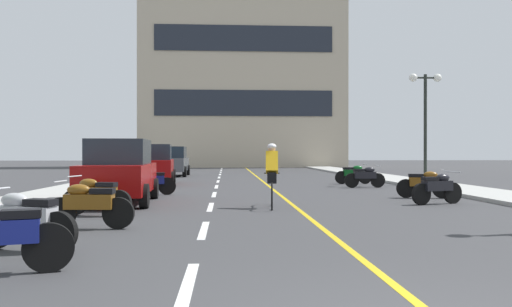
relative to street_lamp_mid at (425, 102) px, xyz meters
The scene contains 30 objects.
ground_plane 8.50m from the street_lamp_mid, 160.77° to the left, with size 140.00×140.00×0.00m, color #38383A.
curb_left 15.88m from the street_lamp_mid, 159.06° to the left, with size 2.40×72.00×0.12m, color #A8A8A3.
curb_right 6.61m from the street_lamp_mid, 90.38° to the left, with size 2.40×72.00×0.12m, color #A8A8A3.
lane_dash_0 19.24m from the street_lamp_mid, 119.28° to the right, with size 0.14×2.20×0.01m, color silver.
lane_dash_1 15.95m from the street_lamp_mid, 126.51° to the right, with size 0.14×2.20×0.01m, color silver.
lane_dash_2 13.06m from the street_lamp_mid, 137.46° to the right, with size 0.14×2.20×0.01m, color silver.
lane_dash_3 10.90m from the street_lamp_mid, 154.15° to the right, with size 0.14×2.20×0.01m, color silver.
lane_dash_4 9.95m from the street_lamp_mid, behind, with size 0.14×2.20×0.01m, color silver.
lane_dash_5 10.55m from the street_lamp_mid, 159.12° to the left, with size 0.14×2.20×0.01m, color silver.
lane_dash_6 12.47m from the street_lamp_mid, 140.83° to the left, with size 0.14×2.20×0.01m, color silver.
lane_dash_7 15.22m from the street_lamp_mid, 128.71° to the left, with size 0.14×2.20×0.01m, color silver.
lane_dash_8 18.43m from the street_lamp_mid, 120.75° to the left, with size 0.14×2.20×0.01m, color silver.
lane_dash_9 21.91m from the street_lamp_mid, 115.32° to the left, with size 0.14×2.20×0.01m, color silver.
lane_dash_10 25.54m from the street_lamp_mid, 111.44° to the left, with size 0.14×2.20×0.01m, color silver.
lane_dash_11 29.26m from the street_lamp_mid, 108.55° to the left, with size 0.14×2.20×0.01m, color silver.
centre_line_yellow 9.64m from the street_lamp_mid, 141.67° to the left, with size 0.12×66.00×0.01m, color gold.
office_building 31.48m from the street_lamp_mid, 103.42° to the left, with size 20.31×6.92×20.68m.
street_lamp_mid is the anchor object (origin of this frame).
parked_car_near 14.23m from the street_lamp_mid, 148.15° to the right, with size 2.08×4.28×1.82m.
parked_car_mid 12.52m from the street_lamp_mid, behind, with size 2.17×4.32×1.82m.
parked_car_far 15.70m from the street_lamp_mid, 141.80° to the left, with size 1.93×4.21×1.82m.
motorcycle_1 18.83m from the street_lamp_mid, 129.37° to the right, with size 1.65×0.78×0.92m.
motorcycle_2 17.04m from the street_lamp_mid, 133.02° to the right, with size 1.70×0.60×0.92m.
motorcycle_3 15.93m from the street_lamp_mid, 139.10° to the right, with size 1.67×0.69×0.92m.
motorcycle_4 9.22m from the street_lamp_mid, 109.70° to the right, with size 1.64×0.78×0.92m.
motorcycle_5 7.46m from the street_lamp_mid, 112.10° to the right, with size 1.68×0.66×0.92m.
motorcycle_6 12.71m from the street_lamp_mid, 158.04° to the right, with size 1.69×0.62×0.92m.
motorcycle_7 4.67m from the street_lamp_mid, 155.73° to the right, with size 1.70×0.60×0.92m.
motorcycle_8 4.49m from the street_lamp_mid, 160.19° to the left, with size 1.70×0.60×0.92m.
cyclist_rider 11.93m from the street_lamp_mid, 131.09° to the right, with size 0.42×1.77×1.71m.
Camera 1 is at (-1.58, -3.50, 1.45)m, focal length 35.55 mm.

